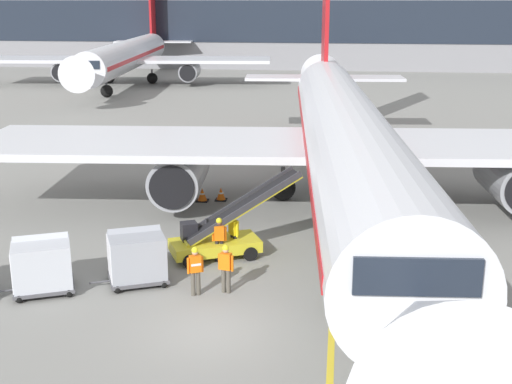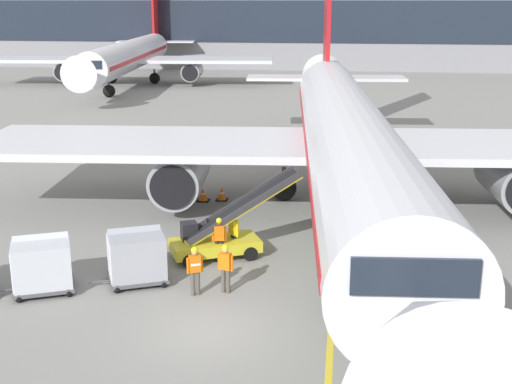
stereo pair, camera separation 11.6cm
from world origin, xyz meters
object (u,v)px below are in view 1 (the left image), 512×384
object	(u,v)px
parked_airplane	(344,135)
safety_cone_wingtip	(202,195)
baggage_cart_lead	(137,256)
ground_crew_by_loader	(234,231)
safety_cone_engine_keepout	(221,194)
distant_airplane	(128,56)
ground_crew_by_carts	(195,268)
baggage_cart_second	(42,264)
ground_crew_marshaller	(219,237)
ground_crew_wingwalker	(226,265)
belt_loader	(221,235)
safety_cone_nose_mark	(172,198)

from	to	relation	value
parked_airplane	safety_cone_wingtip	bearing A→B (deg)	-179.98
baggage_cart_lead	ground_crew_by_loader	size ratio (longest dim) A/B	1.61
safety_cone_engine_keepout	distant_airplane	size ratio (longest dim) A/B	0.02
ground_crew_by_carts	safety_cone_wingtip	world-z (taller)	ground_crew_by_carts
baggage_cart_second	ground_crew_marshaller	bearing A→B (deg)	32.56
ground_crew_by_carts	safety_cone_engine_keepout	world-z (taller)	ground_crew_by_carts
ground_crew_by_loader	ground_crew_wingwalker	world-z (taller)	same
belt_loader	ground_crew_wingwalker	size ratio (longest dim) A/B	2.98
ground_crew_wingwalker	ground_crew_by_carts	bearing A→B (deg)	-160.98
ground_crew_by_carts	safety_cone_engine_keepout	bearing A→B (deg)	95.64
parked_airplane	ground_crew_marshaller	bearing A→B (deg)	-120.69
parked_airplane	ground_crew_by_loader	world-z (taller)	parked_airplane
distant_airplane	safety_cone_nose_mark	bearing A→B (deg)	-70.29
parked_airplane	distant_airplane	xyz separation A→B (m)	(-24.97, 45.88, -0.20)
belt_loader	baggage_cart_lead	distance (m)	3.80
baggage_cart_lead	safety_cone_engine_keepout	xyz separation A→B (m)	(1.17, 10.46, -0.68)
ground_crew_by_loader	safety_cone_wingtip	size ratio (longest dim) A/B	2.59
safety_cone_nose_mark	ground_crew_marshaller	bearing A→B (deg)	-62.82
belt_loader	safety_cone_engine_keepout	distance (m)	7.73
safety_cone_engine_keepout	ground_crew_marshaller	bearing A→B (deg)	-80.41
safety_cone_engine_keepout	safety_cone_nose_mark	size ratio (longest dim) A/B	1.02
ground_crew_by_loader	ground_crew_marshaller	xyz separation A→B (m)	(-0.45, -0.70, 0.00)
parked_airplane	ground_crew_by_loader	bearing A→B (deg)	-120.50
parked_airplane	belt_loader	distance (m)	9.07
belt_loader	ground_crew_by_carts	size ratio (longest dim) A/B	2.98
parked_airplane	safety_cone_wingtip	distance (m)	7.60
ground_crew_by_carts	safety_cone_engine_keepout	size ratio (longest dim) A/B	2.67
ground_crew_wingwalker	safety_cone_wingtip	size ratio (longest dim) A/B	2.59
ground_crew_wingwalker	safety_cone_engine_keepout	bearing A→B (deg)	100.88
distant_airplane	safety_cone_engine_keepout	bearing A→B (deg)	-67.41
safety_cone_nose_mark	distant_airplane	bearing A→B (deg)	109.71
ground_crew_marshaller	safety_cone_wingtip	bearing A→B (deg)	106.18
safety_cone_engine_keepout	safety_cone_wingtip	bearing A→B (deg)	-163.05
safety_cone_wingtip	distant_airplane	bearing A→B (deg)	111.50
ground_crew_by_loader	safety_cone_engine_keepout	size ratio (longest dim) A/B	2.67
safety_cone_wingtip	distant_airplane	distance (m)	49.41
baggage_cart_lead	distant_airplane	world-z (taller)	distant_airplane
safety_cone_engine_keepout	safety_cone_nose_mark	bearing A→B (deg)	-157.10
belt_loader	safety_cone_wingtip	distance (m)	7.68
safety_cone_engine_keepout	ground_crew_wingwalker	bearing A→B (deg)	-79.12
ground_crew_by_carts	baggage_cart_second	bearing A→B (deg)	-176.18
safety_cone_wingtip	safety_cone_nose_mark	world-z (taller)	safety_cone_wingtip
belt_loader	ground_crew_by_carts	world-z (taller)	belt_loader
safety_cone_wingtip	ground_crew_marshaller	bearing A→B (deg)	-73.82
baggage_cart_second	baggage_cart_lead	bearing A→B (deg)	20.99
baggage_cart_second	distant_airplane	world-z (taller)	distant_airplane
baggage_cart_lead	baggage_cart_second	distance (m)	3.20
safety_cone_nose_mark	baggage_cart_lead	bearing A→B (deg)	-83.27
baggage_cart_second	ground_crew_wingwalker	world-z (taller)	baggage_cart_second
ground_crew_by_carts	distant_airplane	size ratio (longest dim) A/B	0.04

